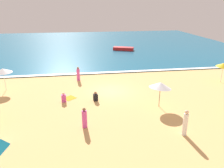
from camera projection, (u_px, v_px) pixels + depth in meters
The scene contains 13 objects.
ground_plane at pixel (110, 91), 22.74m from camera, with size 60.00×60.00×0.00m, color #E5B26B.
ocean_water at pixel (92, 44), 48.72m from camera, with size 60.00×44.00×0.10m, color #196084.
wave_breaker_foam at pixel (103, 72), 28.56m from camera, with size 57.00×0.70×0.01m, color white.
beach_umbrella_1 at pixel (161, 85), 18.73m from camera, with size 2.66×2.65×2.33m.
beach_umbrella_2 at pixel (224, 65), 24.61m from camera, with size 2.23×2.23×2.33m.
beach_umbrella_3 at pixel (3, 71), 22.33m from camera, with size 1.98×1.98×2.34m.
beachgoer_0 at pixel (185, 123), 14.87m from camera, with size 0.42×0.42×1.89m.
beachgoer_1 at pixel (96, 97), 20.41m from camera, with size 0.45×0.45×0.89m.
beachgoer_2 at pixel (78, 74), 25.71m from camera, with size 0.46×0.46×1.62m.
beachgoer_4 at pixel (85, 118), 15.88m from camera, with size 0.52×0.52×1.55m.
beachgoer_5 at pixel (64, 98), 20.17m from camera, with size 0.45×0.45×0.91m.
beach_towel_0 at pixel (70, 98), 21.05m from camera, with size 1.43×1.43×0.01m.
small_boat_0 at pixel (123, 49), 42.15m from camera, with size 4.05×2.63×0.59m.
Camera 1 is at (-2.99, -20.89, 8.52)m, focal length 35.28 mm.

